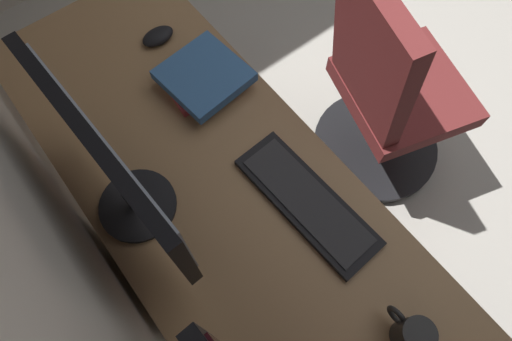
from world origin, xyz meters
name	(u,v)px	position (x,y,z in m)	size (l,w,h in m)	color
floor_plane	(502,81)	(0.00, 0.00, 0.00)	(4.77, 4.77, 0.00)	#B2ADA3
desk	(242,226)	(0.03, 1.60, 0.65)	(1.85, 0.63, 0.73)	#936D47
drawer_pedestal	(223,238)	(0.12, 1.63, 0.35)	(0.40, 0.51, 0.69)	#936D47
monitor_secondary	(112,168)	(0.22, 1.79, 0.96)	(0.56, 0.20, 0.40)	black
keyboard_main	(307,201)	(-0.04, 1.44, 0.74)	(0.43, 0.16, 0.02)	black
mouse_main	(158,36)	(0.65, 1.45, 0.75)	(0.06, 0.10, 0.03)	black
book_stack_near	(204,77)	(0.43, 1.44, 0.76)	(0.24, 0.24, 0.06)	#B2383D
coffee_mug	(412,334)	(-0.43, 1.48, 0.78)	(0.11, 0.07, 0.10)	black
office_chair	(386,98)	(0.15, 0.86, 0.46)	(0.56, 0.60, 0.97)	maroon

